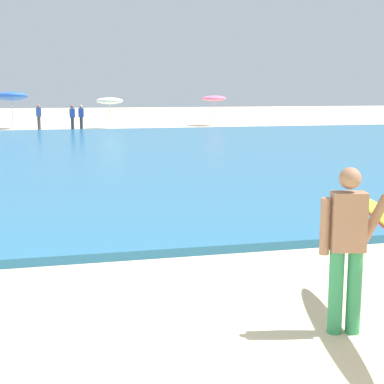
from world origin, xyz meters
The scene contains 8 objects.
sea centered at (0.00, 18.29, 0.07)m, with size 120.00×28.00×0.14m, color teal.
surfer_with_board centered at (2.76, 1.11, 1.04)m, with size 1.27×2.89×1.73m.
beach_umbrella_1 centered at (-2.52, 35.51, 2.08)m, with size 2.05×2.10×2.45m.
beach_umbrella_2 centered at (3.55, 34.13, 1.78)m, with size 1.73×1.75×2.03m.
beach_umbrella_3 centered at (11.01, 35.89, 1.89)m, with size 1.70×1.70×2.09m.
beachgoer_near_row_left centered at (-0.87, 34.08, 0.84)m, with size 0.32×0.20×1.58m.
beachgoer_near_row_mid centered at (1.11, 32.21, 0.84)m, with size 0.32×0.20×1.58m.
beachgoer_near_row_right centered at (1.66, 32.72, 0.84)m, with size 0.32×0.20×1.58m.
Camera 1 is at (-0.38, -4.05, 2.48)m, focal length 55.07 mm.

